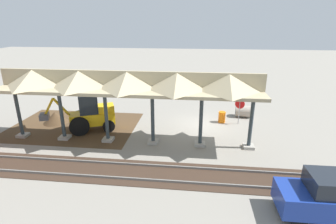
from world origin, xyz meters
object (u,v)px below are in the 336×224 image
at_px(stop_sign, 240,107).
at_px(backhoe, 90,115).
at_px(concrete_pipe, 243,111).
at_px(distant_parked_car, 332,197).
at_px(traffic_barrel, 222,117).

height_order(stop_sign, backhoe, backhoe).
distance_m(concrete_pipe, distant_parked_car, 12.22).
distance_m(distant_parked_car, traffic_barrel, 11.17).
relative_size(backhoe, concrete_pipe, 3.80).
xyz_separation_m(stop_sign, backhoe, (11.21, 2.58, -0.21)).
bearing_deg(concrete_pipe, distant_parked_car, 98.04).
distance_m(backhoe, distant_parked_car, 15.59).
distance_m(stop_sign, concrete_pipe, 2.11).
relative_size(stop_sign, traffic_barrel, 2.29).
xyz_separation_m(concrete_pipe, traffic_barrel, (1.91, 1.53, -0.05)).
bearing_deg(distant_parked_car, stop_sign, -77.31).
bearing_deg(distant_parked_car, traffic_barrel, -71.09).
relative_size(distant_parked_car, traffic_barrel, 4.68).
xyz_separation_m(distant_parked_car, traffic_barrel, (3.61, -10.55, -0.53)).
relative_size(stop_sign, distant_parked_car, 0.49).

